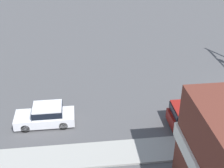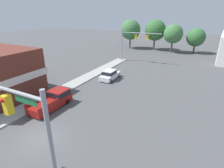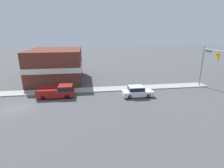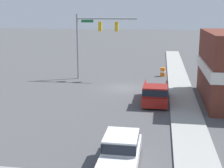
{
  "view_description": "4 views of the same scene",
  "coord_description": "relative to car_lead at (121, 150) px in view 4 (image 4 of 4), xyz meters",
  "views": [
    {
      "loc": [
        -21.61,
        13.61,
        14.54
      ],
      "look_at": [
        0.89,
        10.94,
        1.69
      ],
      "focal_mm": 50.0,
      "sensor_mm": 36.0,
      "label": 1
    },
    {
      "loc": [
        11.47,
        -8.3,
        10.3
      ],
      "look_at": [
        1.47,
        10.91,
        1.62
      ],
      "focal_mm": 28.0,
      "sensor_mm": 36.0,
      "label": 2
    },
    {
      "loc": [
        21.96,
        9.0,
        9.24
      ],
      "look_at": [
        0.87,
        12.17,
        2.9
      ],
      "focal_mm": 28.0,
      "sensor_mm": 36.0,
      "label": 3
    },
    {
      "loc": [
        -3.63,
        31.12,
        7.92
      ],
      "look_at": [
        0.12,
        7.49,
        2.22
      ],
      "focal_mm": 50.0,
      "sensor_mm": 36.0,
      "label": 4
    }
  ],
  "objects": [
    {
      "name": "pickup_truck_parked",
      "position": [
        -1.5,
        -11.4,
        0.05
      ],
      "size": [
        2.12,
        5.26,
        1.78
      ],
      "color": "black",
      "rests_on": "ground"
    },
    {
      "name": "car_lead",
      "position": [
        0.0,
        0.0,
        0.0
      ],
      "size": [
        1.88,
        4.48,
        1.63
      ],
      "color": "black",
      "rests_on": "ground"
    },
    {
      "name": "construction_barrel",
      "position": [
        -2.16,
        -23.03,
        -0.3
      ],
      "size": [
        0.6,
        0.6,
        1.06
      ],
      "color": "orange",
      "rests_on": "ground"
    },
    {
      "name": "ground_plane",
      "position": [
        1.74,
        -16.3,
        -0.84
      ],
      "size": [
        200.0,
        200.0,
        0.0
      ],
      "primitive_type": "plane",
      "color": "#4C4C4F"
    },
    {
      "name": "sidewalk_curb",
      "position": [
        -3.96,
        -16.3,
        -0.77
      ],
      "size": [
        2.4,
        60.0,
        0.14
      ],
      "color": "#9E9E99",
      "rests_on": "ground"
    },
    {
      "name": "near_signal_assembly",
      "position": [
        5.65,
        -20.18,
        4.54
      ],
      "size": [
        6.94,
        0.49,
        7.47
      ],
      "color": "gray",
      "rests_on": "ground"
    }
  ]
}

